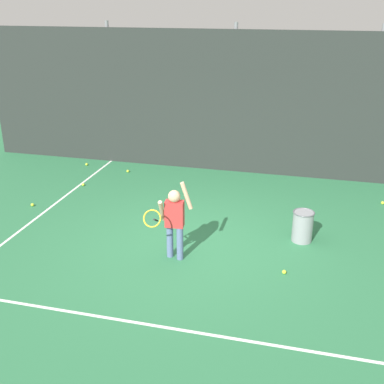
{
  "coord_description": "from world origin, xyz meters",
  "views": [
    {
      "loc": [
        1.87,
        -7.24,
        4.01
      ],
      "look_at": [
        -0.07,
        0.34,
        0.85
      ],
      "focal_mm": 44.79,
      "sensor_mm": 36.0,
      "label": 1
    }
  ],
  "objects_px": {
    "ball_hopper": "(303,226)",
    "tennis_ball_7": "(383,203)",
    "tennis_ball_1": "(87,164)",
    "tennis_player": "(174,218)",
    "tennis_ball_3": "(32,205)",
    "tennis_ball_2": "(284,272)",
    "tennis_ball_4": "(128,171)",
    "tennis_ball_0": "(83,185)"
  },
  "relations": [
    {
      "from": "tennis_ball_2",
      "to": "tennis_ball_4",
      "type": "relative_size",
      "value": 1.0
    },
    {
      "from": "tennis_player",
      "to": "tennis_ball_4",
      "type": "distance_m",
      "value": 4.49
    },
    {
      "from": "ball_hopper",
      "to": "tennis_ball_0",
      "type": "height_order",
      "value": "ball_hopper"
    },
    {
      "from": "tennis_ball_2",
      "to": "tennis_ball_7",
      "type": "height_order",
      "value": "same"
    },
    {
      "from": "tennis_ball_1",
      "to": "tennis_ball_2",
      "type": "relative_size",
      "value": 1.0
    },
    {
      "from": "ball_hopper",
      "to": "tennis_ball_4",
      "type": "xyz_separation_m",
      "value": [
        -4.34,
        2.63,
        -0.26
      ]
    },
    {
      "from": "tennis_ball_2",
      "to": "tennis_ball_7",
      "type": "xyz_separation_m",
      "value": [
        1.8,
        3.3,
        0.0
      ]
    },
    {
      "from": "tennis_player",
      "to": "tennis_ball_0",
      "type": "distance_m",
      "value": 4.05
    },
    {
      "from": "tennis_ball_4",
      "to": "tennis_ball_2",
      "type": "bearing_deg",
      "value": -42.94
    },
    {
      "from": "tennis_ball_0",
      "to": "tennis_ball_1",
      "type": "xyz_separation_m",
      "value": [
        -0.57,
        1.36,
        0.0
      ]
    },
    {
      "from": "tennis_player",
      "to": "ball_hopper",
      "type": "bearing_deg",
      "value": 24.61
    },
    {
      "from": "tennis_ball_2",
      "to": "tennis_ball_4",
      "type": "xyz_separation_m",
      "value": [
        -4.13,
        3.84,
        0.0
      ]
    },
    {
      "from": "tennis_ball_4",
      "to": "tennis_ball_1",
      "type": "bearing_deg",
      "value": 169.52
    },
    {
      "from": "tennis_ball_1",
      "to": "tennis_ball_4",
      "type": "height_order",
      "value": "same"
    },
    {
      "from": "tennis_ball_0",
      "to": "tennis_ball_1",
      "type": "relative_size",
      "value": 1.0
    },
    {
      "from": "tennis_player",
      "to": "tennis_ball_7",
      "type": "xyz_separation_m",
      "value": [
        3.61,
        3.24,
        -0.69
      ]
    },
    {
      "from": "tennis_ball_4",
      "to": "tennis_player",
      "type": "bearing_deg",
      "value": -58.59
    },
    {
      "from": "ball_hopper",
      "to": "tennis_ball_1",
      "type": "bearing_deg",
      "value": 152.85
    },
    {
      "from": "tennis_ball_3",
      "to": "tennis_ball_7",
      "type": "relative_size",
      "value": 1.0
    },
    {
      "from": "ball_hopper",
      "to": "tennis_ball_1",
      "type": "relative_size",
      "value": 8.52
    },
    {
      "from": "tennis_ball_3",
      "to": "tennis_ball_7",
      "type": "bearing_deg",
      "value": 15.15
    },
    {
      "from": "tennis_ball_0",
      "to": "tennis_ball_3",
      "type": "bearing_deg",
      "value": -110.42
    },
    {
      "from": "tennis_player",
      "to": "tennis_ball_4",
      "type": "relative_size",
      "value": 20.46
    },
    {
      "from": "tennis_ball_0",
      "to": "tennis_ball_2",
      "type": "distance_m",
      "value": 5.5
    },
    {
      "from": "tennis_ball_3",
      "to": "tennis_ball_4",
      "type": "distance_m",
      "value": 2.72
    },
    {
      "from": "ball_hopper",
      "to": "tennis_ball_1",
      "type": "xyz_separation_m",
      "value": [
        -5.57,
        2.86,
        -0.26
      ]
    },
    {
      "from": "ball_hopper",
      "to": "tennis_ball_7",
      "type": "height_order",
      "value": "ball_hopper"
    },
    {
      "from": "tennis_ball_3",
      "to": "ball_hopper",
      "type": "bearing_deg",
      "value": -1.73
    },
    {
      "from": "tennis_ball_1",
      "to": "tennis_ball_3",
      "type": "bearing_deg",
      "value": -88.39
    },
    {
      "from": "tennis_ball_2",
      "to": "tennis_ball_7",
      "type": "distance_m",
      "value": 3.76
    },
    {
      "from": "tennis_player",
      "to": "ball_hopper",
      "type": "relative_size",
      "value": 2.4
    },
    {
      "from": "tennis_player",
      "to": "tennis_ball_1",
      "type": "height_order",
      "value": "tennis_player"
    },
    {
      "from": "tennis_ball_1",
      "to": "tennis_ball_3",
      "type": "xyz_separation_m",
      "value": [
        0.08,
        -2.69,
        0.0
      ]
    },
    {
      "from": "tennis_ball_2",
      "to": "tennis_ball_1",
      "type": "bearing_deg",
      "value": 142.78
    },
    {
      "from": "tennis_ball_2",
      "to": "tennis_ball_3",
      "type": "height_order",
      "value": "same"
    },
    {
      "from": "tennis_ball_0",
      "to": "tennis_ball_1",
      "type": "bearing_deg",
      "value": 112.77
    },
    {
      "from": "tennis_ball_0",
      "to": "tennis_ball_4",
      "type": "bearing_deg",
      "value": 59.88
    },
    {
      "from": "tennis_player",
      "to": "tennis_ball_0",
      "type": "relative_size",
      "value": 20.46
    },
    {
      "from": "tennis_ball_0",
      "to": "tennis_ball_2",
      "type": "xyz_separation_m",
      "value": [
        4.78,
        -2.71,
        0.0
      ]
    },
    {
      "from": "ball_hopper",
      "to": "tennis_ball_7",
      "type": "bearing_deg",
      "value": 52.71
    },
    {
      "from": "tennis_ball_1",
      "to": "tennis_ball_7",
      "type": "distance_m",
      "value": 7.2
    },
    {
      "from": "tennis_ball_7",
      "to": "tennis_ball_1",
      "type": "bearing_deg",
      "value": 173.83
    }
  ]
}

